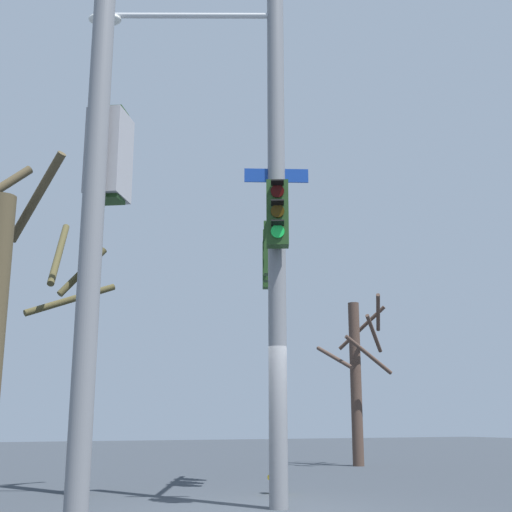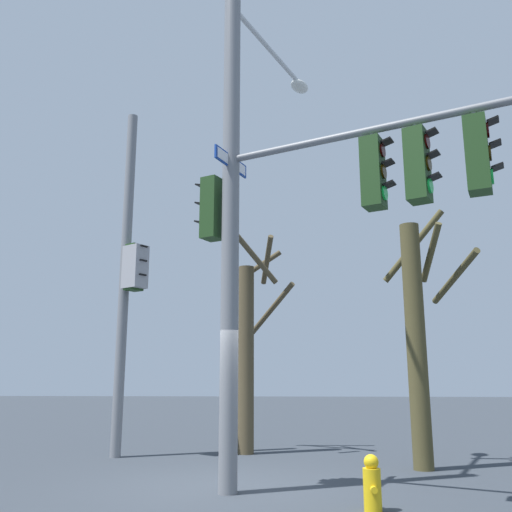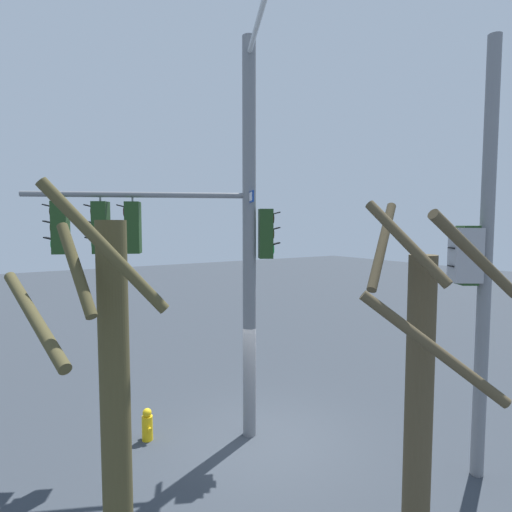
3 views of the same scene
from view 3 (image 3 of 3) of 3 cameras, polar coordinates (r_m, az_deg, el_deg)
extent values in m
plane|color=#31373F|center=(10.09, 1.35, -24.26)|extent=(80.00, 80.00, 0.00)
cylinder|color=slate|center=(9.20, -0.93, 1.88)|extent=(0.30, 0.30, 8.87)
cylinder|color=silver|center=(8.49, 0.45, 30.03)|extent=(2.85, 1.41, 0.10)
cylinder|color=slate|center=(9.24, -15.88, 8.13)|extent=(2.13, 4.35, 0.12)
cube|color=#1E3D19|center=(9.24, -16.60, 3.77)|extent=(0.46, 0.43, 1.10)
cylinder|color=#2F0403|center=(9.27, -17.65, 5.85)|extent=(0.21, 0.12, 0.22)
cube|color=black|center=(9.29, -18.13, 6.58)|extent=(0.26, 0.24, 0.06)
cylinder|color=#352504|center=(9.27, -17.60, 3.75)|extent=(0.21, 0.12, 0.22)
cube|color=black|center=(9.28, -18.08, 4.48)|extent=(0.26, 0.24, 0.06)
cylinder|color=#19D147|center=(9.28, -17.56, 1.65)|extent=(0.21, 0.12, 0.22)
cube|color=black|center=(9.29, -18.03, 2.39)|extent=(0.26, 0.24, 0.06)
cylinder|color=slate|center=(9.25, -16.68, 7.65)|extent=(0.04, 0.04, 0.15)
cube|color=#1E3D19|center=(9.36, -20.60, 3.68)|extent=(0.46, 0.44, 1.10)
cylinder|color=#2F0403|center=(9.41, -21.62, 5.73)|extent=(0.21, 0.13, 0.22)
cube|color=black|center=(9.44, -22.08, 6.44)|extent=(0.26, 0.24, 0.06)
cylinder|color=#352504|center=(9.41, -21.56, 3.66)|extent=(0.21, 0.13, 0.22)
cube|color=black|center=(9.43, -22.02, 4.38)|extent=(0.26, 0.24, 0.06)
cylinder|color=#19D147|center=(9.42, -21.50, 1.59)|extent=(0.21, 0.13, 0.22)
cube|color=black|center=(9.44, -21.96, 2.31)|extent=(0.26, 0.24, 0.06)
cylinder|color=slate|center=(9.38, -20.70, 7.50)|extent=(0.04, 0.04, 0.15)
cube|color=#1E3D19|center=(9.58, -25.37, 3.55)|extent=(0.45, 0.42, 1.10)
cylinder|color=#2F0403|center=(9.62, -26.39, 5.54)|extent=(0.21, 0.11, 0.22)
cube|color=black|center=(9.65, -26.85, 6.24)|extent=(0.25, 0.23, 0.06)
cylinder|color=#352504|center=(9.62, -26.32, 3.52)|extent=(0.21, 0.11, 0.22)
cube|color=black|center=(9.64, -26.78, 4.22)|extent=(0.25, 0.23, 0.06)
cylinder|color=#19D147|center=(9.63, -26.25, 1.50)|extent=(0.21, 0.11, 0.22)
cube|color=black|center=(9.64, -26.71, 2.20)|extent=(0.25, 0.23, 0.06)
cylinder|color=slate|center=(9.59, -25.50, 7.28)|extent=(0.04, 0.04, 0.15)
cube|color=#1E3D19|center=(9.24, 1.34, 3.09)|extent=(0.46, 0.43, 1.10)
cylinder|color=#2F0403|center=(9.27, 2.36, 5.20)|extent=(0.21, 0.13, 0.22)
cube|color=black|center=(9.28, 2.82, 5.93)|extent=(0.26, 0.24, 0.06)
cylinder|color=#352504|center=(9.27, 2.35, 3.09)|extent=(0.21, 0.13, 0.22)
cube|color=black|center=(9.28, 2.81, 3.83)|extent=(0.26, 0.24, 0.06)
cylinder|color=#19D147|center=(9.28, 2.34, 0.99)|extent=(0.21, 0.13, 0.22)
cube|color=black|center=(9.29, 2.80, 1.74)|extent=(0.26, 0.24, 0.06)
cube|color=navy|center=(9.21, -0.94, 8.07)|extent=(1.02, 0.46, 0.24)
cube|color=white|center=(9.21, -1.05, 8.07)|extent=(0.92, 0.40, 0.18)
cylinder|color=slate|center=(8.81, 29.09, -0.87)|extent=(0.24, 0.24, 8.23)
cube|color=#99999E|center=(8.63, 26.94, 0.11)|extent=(0.61, 0.64, 1.01)
cube|color=#1E3D19|center=(8.64, 27.12, 0.10)|extent=(0.46, 0.45, 1.10)
cylinder|color=#2F0403|center=(8.55, 26.22, 2.37)|extent=(0.20, 0.14, 0.22)
cube|color=black|center=(8.52, 25.79, 3.18)|extent=(0.26, 0.25, 0.06)
cylinder|color=#352504|center=(8.57, 26.14, 0.10)|extent=(0.20, 0.14, 0.22)
cube|color=black|center=(8.53, 25.72, 0.90)|extent=(0.26, 0.25, 0.06)
cylinder|color=#19D147|center=(8.60, 26.06, -2.16)|extent=(0.20, 0.14, 0.22)
cube|color=black|center=(8.55, 25.64, -1.37)|extent=(0.26, 0.25, 0.06)
cylinder|color=yellow|center=(10.33, -14.76, -21.98)|extent=(0.24, 0.24, 0.55)
sphere|color=yellow|center=(10.18, -14.80, -20.18)|extent=(0.20, 0.20, 0.20)
cylinder|color=yellow|center=(10.44, -15.02, -21.52)|extent=(0.10, 0.09, 0.09)
cylinder|color=yellow|center=(10.20, -14.50, -22.16)|extent=(0.10, 0.09, 0.09)
cylinder|color=#4A4427|center=(6.10, -18.82, -18.92)|extent=(0.39, 0.39, 4.89)
cylinder|color=#4A4427|center=(4.98, -20.05, 1.02)|extent=(0.58, 1.36, 1.57)
cylinder|color=#4A4427|center=(5.48, -23.57, -1.63)|extent=(1.01, 0.31, 1.13)
cylinder|color=#4A4427|center=(5.39, -28.32, -7.39)|extent=(1.92, 0.52, 0.88)
cylinder|color=#4C412C|center=(6.52, 21.51, -19.65)|extent=(0.38, 0.38, 4.43)
cylinder|color=#4C412C|center=(6.08, 17.03, 1.49)|extent=(0.66, 1.12, 1.23)
cylinder|color=#4C412C|center=(5.50, 20.04, 1.82)|extent=(1.14, 0.37, 1.08)
cylinder|color=#4C412C|center=(5.51, 28.19, -0.12)|extent=(0.29, 1.62, 1.11)
cylinder|color=#4C412C|center=(5.37, 23.22, -11.54)|extent=(1.30, 1.28, 1.30)
camera|label=1|loc=(15.54, 46.38, -10.11)|focal=48.71mm
camera|label=2|loc=(17.49, -19.38, -5.97)|focal=38.41mm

